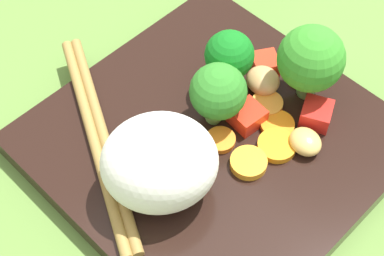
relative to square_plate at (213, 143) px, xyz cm
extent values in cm
cube|color=#598037|center=(0.00, 0.00, -1.97)|extent=(110.00, 110.00, 2.00)
cube|color=black|center=(0.00, 0.00, 0.00)|extent=(25.70, 25.70, 1.93)
ellipsoid|color=white|center=(0.62, -6.15, 4.47)|extent=(10.98, 11.18, 7.00)
cylinder|color=#65974B|center=(2.15, 8.57, 2.14)|extent=(1.85, 2.03, 2.50)
sphere|color=#348D28|center=(2.14, 8.37, 5.42)|extent=(5.36, 5.36, 5.36)
cylinder|color=#659A44|center=(-1.10, 1.32, 1.99)|extent=(2.16, 2.06, 2.28)
sphere|color=#2F7F28|center=(-1.06, 1.41, 4.46)|extent=(4.50, 4.50, 4.50)
cylinder|color=#70B046|center=(-2.61, 4.20, 2.30)|extent=(2.76, 2.50, 2.97)
sphere|color=#12701B|center=(-2.75, 4.33, 5.02)|extent=(4.00, 4.00, 4.00)
cylinder|color=orange|center=(4.19, 2.77, 1.26)|extent=(3.19, 3.19, 0.59)
cylinder|color=orange|center=(2.89, 4.31, 1.23)|extent=(3.86, 3.86, 0.54)
cylinder|color=orange|center=(0.92, 5.26, 1.29)|extent=(3.62, 3.62, 0.64)
cylinder|color=orange|center=(0.76, -0.50, 1.22)|extent=(3.34, 3.34, 0.52)
cylinder|color=orange|center=(3.77, 0.11, 1.31)|extent=(4.00, 4.00, 0.69)
cylinder|color=orange|center=(0.69, 9.95, 1.36)|extent=(2.87, 2.87, 0.78)
cube|color=red|center=(4.54, 7.04, 1.79)|extent=(3.19, 3.24, 1.66)
cube|color=red|center=(-1.94, 8.08, 1.69)|extent=(2.94, 2.93, 1.45)
cube|color=red|center=(0.86, 2.91, 1.73)|extent=(2.50, 2.63, 1.52)
ellipsoid|color=tan|center=(-3.94, 6.14, 1.92)|extent=(3.06, 3.15, 1.92)
ellipsoid|color=tan|center=(-0.72, 6.46, 1.89)|extent=(3.68, 3.53, 1.85)
ellipsoid|color=#D8B15C|center=(5.65, 4.38, 1.73)|extent=(3.12, 2.84, 1.53)
cylinder|color=olive|center=(-6.16, -7.21, 1.40)|extent=(19.46, 9.93, 0.88)
cylinder|color=olive|center=(-5.81, -6.48, 1.40)|extent=(19.46, 9.93, 0.88)
camera|label=1|loc=(18.77, -20.35, 40.75)|focal=57.03mm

